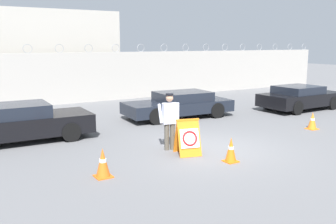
# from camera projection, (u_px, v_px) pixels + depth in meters

# --- Properties ---
(ground_plane) EXTENTS (90.00, 90.00, 0.00)m
(ground_plane) POSITION_uv_depth(u_px,v_px,m) (214.00, 149.00, 11.62)
(ground_plane) COLOR slate
(perimeter_wall) EXTENTS (36.00, 0.30, 3.19)m
(perimeter_wall) POSITION_uv_depth(u_px,v_px,m) (90.00, 77.00, 20.76)
(perimeter_wall) COLOR #ADA8A0
(perimeter_wall) RESTS_ON ground_plane
(building_block) EXTENTS (8.85, 6.16, 5.07)m
(building_block) POSITION_uv_depth(u_px,v_px,m) (33.00, 55.00, 22.79)
(building_block) COLOR #B2ADA3
(building_block) RESTS_ON ground_plane
(barricade_sign) EXTENTS (0.82, 0.86, 1.06)m
(barricade_sign) POSITION_uv_depth(u_px,v_px,m) (188.00, 137.00, 10.91)
(barricade_sign) COLOR orange
(barricade_sign) RESTS_ON ground_plane
(security_guard) EXTENTS (0.62, 0.49, 1.74)m
(security_guard) POSITION_uv_depth(u_px,v_px,m) (170.00, 119.00, 11.34)
(security_guard) COLOR #514C42
(security_guard) RESTS_ON ground_plane
(traffic_cone_near) EXTENTS (0.36, 0.36, 0.69)m
(traffic_cone_near) POSITION_uv_depth(u_px,v_px,m) (231.00, 150.00, 10.26)
(traffic_cone_near) COLOR orange
(traffic_cone_near) RESTS_ON ground_plane
(traffic_cone_mid) EXTENTS (0.39, 0.39, 0.66)m
(traffic_cone_mid) POSITION_uv_depth(u_px,v_px,m) (312.00, 121.00, 14.20)
(traffic_cone_mid) COLOR orange
(traffic_cone_mid) RESTS_ON ground_plane
(traffic_cone_far) EXTENTS (0.41, 0.41, 0.73)m
(traffic_cone_far) POSITION_uv_depth(u_px,v_px,m) (103.00, 163.00, 9.08)
(traffic_cone_far) COLOR orange
(traffic_cone_far) RESTS_ON ground_plane
(parked_car_front_coupe) EXTENTS (4.52, 2.01, 1.26)m
(parked_car_front_coupe) POSITION_uv_depth(u_px,v_px,m) (20.00, 123.00, 12.39)
(parked_car_front_coupe) COLOR black
(parked_car_front_coupe) RESTS_ON ground_plane
(parked_car_rear_sedan) EXTENTS (4.85, 2.17, 1.13)m
(parked_car_rear_sedan) POSITION_uv_depth(u_px,v_px,m) (179.00, 104.00, 16.41)
(parked_car_rear_sedan) COLOR black
(parked_car_rear_sedan) RESTS_ON ground_plane
(parked_car_far_side) EXTENTS (4.28, 2.03, 1.18)m
(parked_car_far_side) POSITION_uv_depth(u_px,v_px,m) (300.00, 97.00, 18.40)
(parked_car_far_side) COLOR black
(parked_car_far_side) RESTS_ON ground_plane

